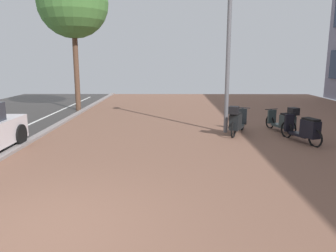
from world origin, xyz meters
name	(u,v)px	position (x,y,z in m)	size (l,w,h in m)	color
ground	(138,236)	(1.43, 0.00, -0.02)	(21.00, 40.00, 0.13)	#2C2825
scooter_near	(237,121)	(4.07, 6.43, 0.47)	(0.97, 1.72, 1.04)	black
scooter_mid	(284,120)	(5.77, 6.79, 0.42)	(0.81, 1.60, 0.94)	black
scooter_far	(305,129)	(5.87, 5.32, 0.42)	(0.81, 1.71, 0.83)	black
lamp_post	(229,33)	(3.78, 6.83, 3.30)	(0.20, 0.52, 5.95)	slate
street_tree	(73,3)	(-2.72, 11.93, 5.09)	(3.31, 3.31, 6.77)	brown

